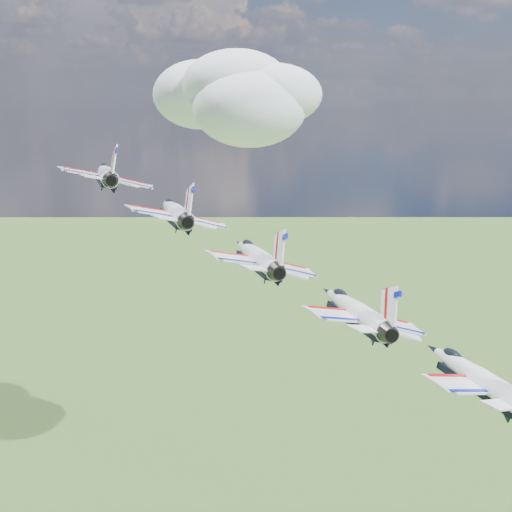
{
  "coord_description": "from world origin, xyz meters",
  "views": [
    {
      "loc": [
        9.06,
        -65.4,
        169.24
      ],
      "look_at": [
        11.93,
        3.35,
        153.54
      ],
      "focal_mm": 50.0,
      "sensor_mm": 36.0,
      "label": 1
    }
  ],
  "objects_px": {
    "jet_0": "(106,174)",
    "jet_4": "(474,375)",
    "jet_1": "(174,211)",
    "jet_2": "(256,256)",
    "jet_3": "(354,310)"
  },
  "relations": [
    {
      "from": "jet_1",
      "to": "jet_2",
      "type": "distance_m",
      "value": 11.96
    },
    {
      "from": "jet_0",
      "to": "jet_4",
      "type": "bearing_deg",
      "value": -56.23
    },
    {
      "from": "jet_1",
      "to": "jet_2",
      "type": "xyz_separation_m",
      "value": [
        8.52,
        -7.73,
        -3.28
      ]
    },
    {
      "from": "jet_4",
      "to": "jet_1",
      "type": "bearing_deg",
      "value": 123.77
    },
    {
      "from": "jet_0",
      "to": "jet_1",
      "type": "distance_m",
      "value": 11.96
    },
    {
      "from": "jet_3",
      "to": "jet_4",
      "type": "height_order",
      "value": "jet_3"
    },
    {
      "from": "jet_0",
      "to": "jet_1",
      "type": "relative_size",
      "value": 1.0
    },
    {
      "from": "jet_0",
      "to": "jet_2",
      "type": "relative_size",
      "value": 1.0
    },
    {
      "from": "jet_4",
      "to": "jet_2",
      "type": "bearing_deg",
      "value": 123.77
    },
    {
      "from": "jet_0",
      "to": "jet_2",
      "type": "distance_m",
      "value": 23.92
    },
    {
      "from": "jet_0",
      "to": "jet_1",
      "type": "xyz_separation_m",
      "value": [
        8.52,
        -7.73,
        -3.28
      ]
    },
    {
      "from": "jet_1",
      "to": "jet_0",
      "type": "bearing_deg",
      "value": 123.77
    },
    {
      "from": "jet_0",
      "to": "jet_4",
      "type": "height_order",
      "value": "jet_0"
    },
    {
      "from": "jet_0",
      "to": "jet_2",
      "type": "xyz_separation_m",
      "value": [
        17.04,
        -15.45,
        -6.56
      ]
    },
    {
      "from": "jet_0",
      "to": "jet_2",
      "type": "bearing_deg",
      "value": -56.23
    }
  ]
}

